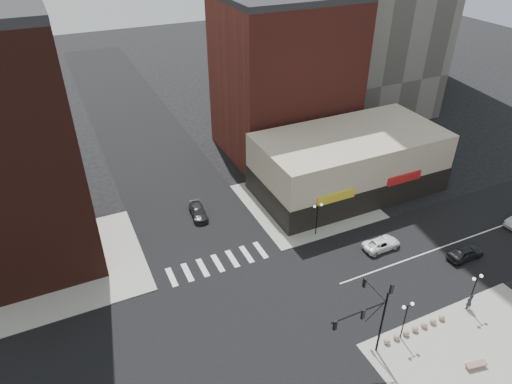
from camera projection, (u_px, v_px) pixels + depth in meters
ground at (250, 316)px, 42.70m from camera, size 240.00×240.00×0.00m
road_ew at (250, 316)px, 42.70m from camera, size 200.00×14.00×0.02m
road_ns at (250, 316)px, 42.69m from camera, size 14.00×200.00×0.02m
sidewalk_nw at (70, 265)px, 48.55m from camera, size 15.00×15.00×0.12m
sidewalk_ne at (306, 201)px, 58.90m from camera, size 15.00×15.00×0.12m
sidewalk_se at (496, 370)px, 37.71m from camera, size 18.00×14.00×0.12m
building_ne_midrise at (285, 79)px, 66.04m from camera, size 18.00×15.00×22.00m
building_ne_row at (348, 167)px, 59.85m from camera, size 24.20×12.20×8.00m
traffic_signal at (372, 312)px, 36.64m from camera, size 5.59×3.09×7.77m
street_lamp_se_a at (406, 312)px, 38.75m from camera, size 1.22×0.32×4.16m
street_lamp_se_b at (475, 284)px, 41.61m from camera, size 1.22×0.32×4.16m
street_lamp_ne at (317, 212)px, 51.31m from camera, size 1.22×0.32×4.16m
bollard_row at (415, 329)px, 40.90m from camera, size 6.86×0.56×0.56m
white_suv at (381, 244)px, 50.74m from camera, size 4.42×2.11×1.22m
dark_sedan_east at (465, 253)px, 49.27m from camera, size 4.30×1.74×1.46m
dark_sedan_north at (198, 212)px, 55.85m from camera, size 2.15×4.46×1.25m
pedestrian at (469, 302)px, 42.83m from camera, size 0.70×0.48×1.86m
stone_bench at (476, 365)px, 37.77m from camera, size 1.90×0.88×0.43m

